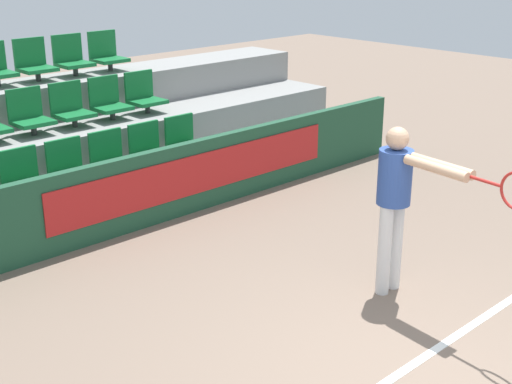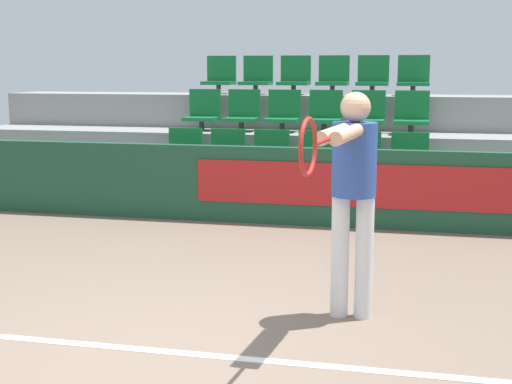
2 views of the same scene
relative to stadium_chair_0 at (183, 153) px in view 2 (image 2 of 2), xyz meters
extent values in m
plane|color=#7A6656|center=(1.41, -4.79, -0.71)|extent=(30.00, 30.00, 0.00)
cube|color=white|center=(1.41, -4.54, -0.71)|extent=(5.91, 0.08, 0.01)
cube|color=#1E4C33|center=(1.41, -0.64, -0.26)|extent=(9.61, 0.12, 0.90)
cube|color=red|center=(2.54, -0.71, -0.22)|extent=(4.25, 0.02, 0.49)
cube|color=gray|center=(1.41, -0.12, -0.48)|extent=(9.21, 0.88, 0.47)
cube|color=gray|center=(1.41, 0.76, -0.24)|extent=(9.21, 0.88, 0.94)
cube|color=gray|center=(1.41, 1.65, -0.01)|extent=(9.21, 0.88, 1.41)
cylinder|color=#333333|center=(0.00, -0.08, -0.18)|extent=(0.07, 0.07, 0.13)
cube|color=#146B33|center=(0.00, -0.08, -0.08)|extent=(0.45, 0.41, 0.05)
cube|color=#146B33|center=(0.00, 0.11, 0.13)|extent=(0.45, 0.04, 0.38)
cylinder|color=#333333|center=(0.57, -0.08, -0.18)|extent=(0.07, 0.07, 0.13)
cube|color=#146B33|center=(0.57, -0.08, -0.08)|extent=(0.45, 0.41, 0.05)
cube|color=#146B33|center=(0.57, 0.11, 0.13)|extent=(0.45, 0.04, 0.38)
cylinder|color=#333333|center=(1.13, -0.08, -0.18)|extent=(0.07, 0.07, 0.13)
cube|color=#146B33|center=(1.13, -0.08, -0.08)|extent=(0.45, 0.41, 0.05)
cube|color=#146B33|center=(1.13, 0.11, 0.13)|extent=(0.45, 0.04, 0.38)
cylinder|color=#333333|center=(1.70, -0.08, -0.18)|extent=(0.07, 0.07, 0.13)
cube|color=#146B33|center=(1.70, -0.08, -0.08)|extent=(0.45, 0.41, 0.05)
cube|color=#146B33|center=(1.70, 0.11, 0.13)|extent=(0.45, 0.04, 0.38)
cylinder|color=#333333|center=(2.26, -0.08, -0.18)|extent=(0.07, 0.07, 0.13)
cube|color=#146B33|center=(2.26, -0.08, -0.08)|extent=(0.45, 0.41, 0.05)
cube|color=#146B33|center=(2.26, 0.11, 0.13)|extent=(0.45, 0.04, 0.38)
cylinder|color=#333333|center=(2.83, -0.08, -0.18)|extent=(0.07, 0.07, 0.13)
cube|color=#146B33|center=(2.83, -0.08, -0.08)|extent=(0.45, 0.41, 0.05)
cube|color=#146B33|center=(2.83, 0.11, 0.13)|extent=(0.45, 0.04, 0.38)
cylinder|color=#333333|center=(0.00, 0.81, 0.29)|extent=(0.07, 0.07, 0.13)
cube|color=#146B33|center=(0.00, 0.81, 0.39)|extent=(0.45, 0.41, 0.05)
cube|color=#146B33|center=(0.00, 0.99, 0.60)|extent=(0.45, 0.04, 0.38)
cylinder|color=#333333|center=(0.57, 0.81, 0.29)|extent=(0.07, 0.07, 0.13)
cube|color=#146B33|center=(0.57, 0.81, 0.39)|extent=(0.45, 0.41, 0.05)
cube|color=#146B33|center=(0.57, 0.99, 0.60)|extent=(0.45, 0.04, 0.38)
cylinder|color=#333333|center=(1.13, 0.81, 0.29)|extent=(0.07, 0.07, 0.13)
cube|color=#146B33|center=(1.13, 0.81, 0.39)|extent=(0.45, 0.41, 0.05)
cube|color=#146B33|center=(1.13, 0.99, 0.60)|extent=(0.45, 0.04, 0.38)
cylinder|color=#333333|center=(1.70, 0.81, 0.29)|extent=(0.07, 0.07, 0.13)
cube|color=#146B33|center=(1.70, 0.81, 0.39)|extent=(0.45, 0.41, 0.05)
cube|color=#146B33|center=(1.70, 0.99, 0.60)|extent=(0.45, 0.04, 0.38)
cylinder|color=#333333|center=(2.26, 0.81, 0.29)|extent=(0.07, 0.07, 0.13)
cube|color=#146B33|center=(2.26, 0.81, 0.39)|extent=(0.45, 0.41, 0.05)
cube|color=#146B33|center=(2.26, 0.99, 0.60)|extent=(0.45, 0.04, 0.38)
cylinder|color=#333333|center=(2.83, 0.81, 0.29)|extent=(0.07, 0.07, 0.13)
cube|color=#146B33|center=(2.83, 0.81, 0.39)|extent=(0.45, 0.41, 0.05)
cube|color=#146B33|center=(2.83, 0.99, 0.60)|extent=(0.45, 0.04, 0.38)
cylinder|color=#333333|center=(0.00, 1.69, 0.76)|extent=(0.07, 0.07, 0.13)
cube|color=#146B33|center=(0.00, 1.69, 0.86)|extent=(0.45, 0.41, 0.05)
cube|color=#146B33|center=(0.00, 1.88, 1.07)|extent=(0.45, 0.04, 0.38)
cylinder|color=#333333|center=(0.57, 1.69, 0.76)|extent=(0.07, 0.07, 0.13)
cube|color=#146B33|center=(0.57, 1.69, 0.86)|extent=(0.45, 0.41, 0.05)
cube|color=#146B33|center=(0.57, 1.88, 1.07)|extent=(0.45, 0.04, 0.38)
cylinder|color=#333333|center=(1.13, 1.69, 0.76)|extent=(0.07, 0.07, 0.13)
cube|color=#146B33|center=(1.13, 1.69, 0.86)|extent=(0.45, 0.41, 0.05)
cube|color=#146B33|center=(1.13, 1.88, 1.07)|extent=(0.45, 0.04, 0.38)
cylinder|color=#333333|center=(1.70, 1.69, 0.76)|extent=(0.07, 0.07, 0.13)
cube|color=#146B33|center=(1.70, 1.69, 0.86)|extent=(0.45, 0.41, 0.05)
cube|color=#146B33|center=(1.70, 1.88, 1.07)|extent=(0.45, 0.04, 0.38)
cylinder|color=#333333|center=(2.26, 1.69, 0.76)|extent=(0.07, 0.07, 0.13)
cube|color=#146B33|center=(2.26, 1.69, 0.86)|extent=(0.45, 0.41, 0.05)
cube|color=#146B33|center=(2.26, 1.88, 1.07)|extent=(0.45, 0.04, 0.38)
cylinder|color=#333333|center=(2.83, 1.69, 0.76)|extent=(0.07, 0.07, 0.13)
cube|color=#146B33|center=(2.83, 1.69, 0.86)|extent=(0.45, 0.41, 0.05)
cube|color=#146B33|center=(2.83, 1.88, 1.07)|extent=(0.45, 0.04, 0.38)
cylinder|color=silver|center=(2.39, -3.61, -0.26)|extent=(0.13, 0.13, 0.90)
cylinder|color=silver|center=(2.56, -3.61, -0.26)|extent=(0.13, 0.13, 0.90)
cylinder|color=#2D4C99|center=(2.48, -3.61, 0.44)|extent=(0.32, 0.32, 0.52)
sphere|color=tan|center=(2.48, -3.61, 0.81)|extent=(0.21, 0.21, 0.21)
cylinder|color=tan|center=(2.38, -4.09, 0.67)|extent=(0.16, 0.66, 0.09)
cylinder|color=tan|center=(2.46, -4.09, 0.67)|extent=(0.16, 0.66, 0.09)
cylinder|color=#AD231E|center=(2.37, -4.57, 0.67)|extent=(0.06, 0.30, 0.03)
torus|color=#AD231E|center=(2.33, -4.87, 0.67)|extent=(0.06, 0.32, 0.32)
camera|label=1|loc=(-2.72, -7.25, 2.52)|focal=50.00mm
camera|label=2|loc=(2.89, -8.62, 1.08)|focal=50.00mm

